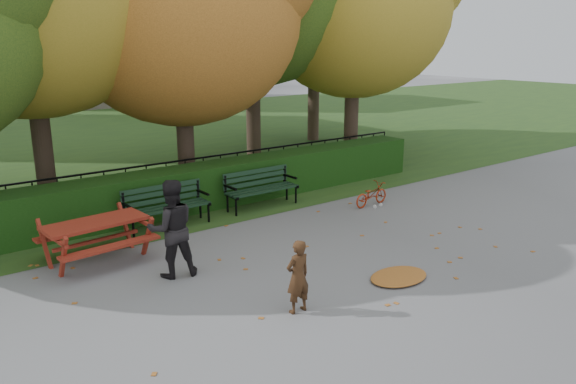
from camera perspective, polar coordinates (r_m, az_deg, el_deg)
ground at (r=9.91m, az=4.21°, el=-7.51°), size 90.00×90.00×0.00m
grass_strip at (r=22.01m, az=-20.80°, el=4.25°), size 90.00×90.00×0.00m
building_right at (r=37.61m, az=-16.17°, el=17.98°), size 9.00×6.00×12.00m
hedge at (r=13.27m, az=-8.74°, el=0.55°), size 13.00×0.90×1.00m
iron_fence at (r=13.94m, az=-10.34°, el=1.35°), size 14.00×0.04×1.02m
bench_left at (r=12.01m, az=-12.32°, el=-1.09°), size 1.80×0.57×0.88m
bench_right at (r=13.16m, az=-2.86°, el=0.67°), size 1.80×0.57×0.88m
picnic_table at (r=10.46m, az=-18.94°, el=-3.68°), size 1.85×1.54×0.85m
leaf_pile at (r=9.56m, az=11.18°, el=-8.40°), size 1.16×0.87×0.08m
leaf_scatter at (r=10.11m, az=3.08°, el=-6.96°), size 9.00×5.70×0.01m
child at (r=8.11m, az=1.00°, el=-8.58°), size 0.40×0.27×1.10m
adult at (r=9.42m, az=-11.74°, el=-3.66°), size 0.93×0.79×1.65m
bicycle at (r=13.45m, az=8.46°, el=-0.24°), size 1.07×0.43×0.55m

